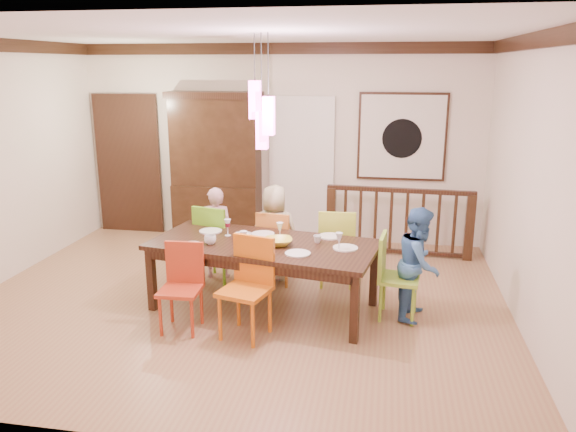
% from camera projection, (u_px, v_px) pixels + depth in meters
% --- Properties ---
extents(floor, '(6.00, 6.00, 0.00)m').
position_uv_depth(floor, '(238.00, 300.00, 6.38)').
color(floor, '#9F6F4C').
rests_on(floor, ground).
extents(ceiling, '(6.00, 6.00, 0.00)m').
position_uv_depth(ceiling, '(231.00, 33.00, 5.63)').
color(ceiling, white).
rests_on(ceiling, wall_back).
extents(wall_back, '(6.00, 0.00, 6.00)m').
position_uv_depth(wall_back, '(279.00, 144.00, 8.38)').
color(wall_back, beige).
rests_on(wall_back, floor).
extents(wall_right, '(0.00, 5.00, 5.00)m').
position_uv_depth(wall_right, '(530.00, 185.00, 5.50)').
color(wall_right, beige).
rests_on(wall_right, floor).
extents(crown_molding, '(6.00, 5.00, 0.16)m').
position_uv_depth(crown_molding, '(231.00, 42.00, 5.65)').
color(crown_molding, black).
rests_on(crown_molding, wall_back).
extents(panel_door, '(1.04, 0.07, 2.24)m').
position_uv_depth(panel_door, '(129.00, 166.00, 8.85)').
color(panel_door, black).
rests_on(panel_door, wall_back).
extents(white_doorway, '(0.97, 0.05, 2.22)m').
position_uv_depth(white_doorway, '(301.00, 172.00, 8.40)').
color(white_doorway, silver).
rests_on(white_doorway, wall_back).
extents(painting, '(1.25, 0.06, 1.25)m').
position_uv_depth(painting, '(402.00, 137.00, 8.01)').
color(painting, black).
rests_on(painting, wall_back).
extents(pendant_cluster, '(0.27, 0.21, 1.14)m').
position_uv_depth(pendant_cluster, '(262.00, 115.00, 5.66)').
color(pendant_cluster, '#F048AA').
rests_on(pendant_cluster, ceiling).
extents(dining_table, '(2.55, 1.48, 0.75)m').
position_uv_depth(dining_table, '(264.00, 249.00, 6.04)').
color(dining_table, black).
rests_on(dining_table, floor).
extents(chair_far_left, '(0.53, 0.53, 0.97)m').
position_uv_depth(chair_far_left, '(218.00, 237.00, 6.86)').
color(chair_far_left, '#64AF1F').
rests_on(chair_far_left, floor).
extents(chair_far_mid, '(0.47, 0.47, 0.91)m').
position_uv_depth(chair_far_mid, '(278.00, 241.00, 6.82)').
color(chair_far_mid, '#C9742B').
rests_on(chair_far_mid, floor).
extents(chair_far_right, '(0.45, 0.45, 0.96)m').
position_uv_depth(chair_far_right, '(337.00, 241.00, 6.73)').
color(chair_far_right, '#B9CE37').
rests_on(chair_far_right, floor).
extents(chair_near_left, '(0.41, 0.41, 0.88)m').
position_uv_depth(chair_near_left, '(180.00, 283.00, 5.55)').
color(chair_near_left, '#AD351A').
rests_on(chair_near_left, floor).
extents(chair_near_mid, '(0.54, 0.54, 0.98)m').
position_uv_depth(chair_near_mid, '(245.00, 283.00, 5.40)').
color(chair_near_mid, '#D36512').
rests_on(chair_near_mid, floor).
extents(chair_end_right, '(0.45, 0.45, 0.90)m').
position_uv_depth(chair_end_right, '(399.00, 272.00, 5.83)').
color(chair_end_right, '#94C435').
rests_on(chair_end_right, floor).
extents(china_hutch, '(1.40, 0.46, 2.22)m').
position_uv_depth(china_hutch, '(216.00, 167.00, 8.43)').
color(china_hutch, black).
rests_on(china_hutch, floor).
extents(balustrade, '(2.02, 0.18, 0.96)m').
position_uv_depth(balustrade, '(399.00, 221.00, 7.80)').
color(balustrade, black).
rests_on(balustrade, floor).
extents(person_far_left, '(0.46, 0.34, 1.16)m').
position_uv_depth(person_far_left, '(216.00, 233.00, 6.96)').
color(person_far_left, '#EDB4C2').
rests_on(person_far_left, floor).
extents(person_far_mid, '(0.62, 0.43, 1.20)m').
position_uv_depth(person_far_mid, '(275.00, 233.00, 6.88)').
color(person_far_mid, '#BBB58D').
rests_on(person_far_mid, floor).
extents(person_end_right, '(0.57, 0.67, 1.19)m').
position_uv_depth(person_end_right, '(419.00, 263.00, 5.83)').
color(person_end_right, '#3F72B3').
rests_on(person_end_right, floor).
extents(serving_bowl, '(0.36, 0.36, 0.07)m').
position_uv_depth(serving_bowl, '(278.00, 242.00, 5.93)').
color(serving_bowl, gold).
rests_on(serving_bowl, dining_table).
extents(small_bowl, '(0.27, 0.27, 0.06)m').
position_uv_depth(small_bowl, '(243.00, 237.00, 6.11)').
color(small_bowl, white).
rests_on(small_bowl, dining_table).
extents(cup_left, '(0.16, 0.16, 0.10)m').
position_uv_depth(cup_left, '(210.00, 240.00, 5.95)').
color(cup_left, silver).
rests_on(cup_left, dining_table).
extents(cup_right, '(0.11, 0.11, 0.08)m').
position_uv_depth(cup_right, '(317.00, 239.00, 6.00)').
color(cup_right, silver).
rests_on(cup_right, dining_table).
extents(plate_far_left, '(0.26, 0.26, 0.01)m').
position_uv_depth(plate_far_left, '(211.00, 231.00, 6.41)').
color(plate_far_left, white).
rests_on(plate_far_left, dining_table).
extents(plate_far_mid, '(0.26, 0.26, 0.01)m').
position_uv_depth(plate_far_mid, '(263.00, 234.00, 6.29)').
color(plate_far_mid, white).
rests_on(plate_far_mid, dining_table).
extents(plate_far_right, '(0.26, 0.26, 0.01)m').
position_uv_depth(plate_far_right, '(330.00, 236.00, 6.21)').
color(plate_far_right, white).
rests_on(plate_far_right, dining_table).
extents(plate_near_left, '(0.26, 0.26, 0.01)m').
position_uv_depth(plate_near_left, '(191.00, 245.00, 5.90)').
color(plate_near_left, white).
rests_on(plate_near_left, dining_table).
extents(plate_near_mid, '(0.26, 0.26, 0.01)m').
position_uv_depth(plate_near_mid, '(298.00, 253.00, 5.64)').
color(plate_near_mid, white).
rests_on(plate_near_mid, dining_table).
extents(plate_end_right, '(0.26, 0.26, 0.01)m').
position_uv_depth(plate_end_right, '(345.00, 248.00, 5.82)').
color(plate_end_right, white).
rests_on(plate_end_right, dining_table).
extents(wine_glass_a, '(0.08, 0.08, 0.19)m').
position_uv_depth(wine_glass_a, '(228.00, 227.00, 6.23)').
color(wine_glass_a, '#590C19').
rests_on(wine_glass_a, dining_table).
extents(wine_glass_b, '(0.08, 0.08, 0.19)m').
position_uv_depth(wine_glass_b, '(280.00, 231.00, 6.10)').
color(wine_glass_b, silver).
rests_on(wine_glass_b, dining_table).
extents(wine_glass_c, '(0.08, 0.08, 0.19)m').
position_uv_depth(wine_glass_c, '(244.00, 240.00, 5.79)').
color(wine_glass_c, '#590C19').
rests_on(wine_glass_c, dining_table).
extents(wine_glass_d, '(0.08, 0.08, 0.19)m').
position_uv_depth(wine_glass_d, '(339.00, 242.00, 5.73)').
color(wine_glass_d, silver).
rests_on(wine_glass_d, dining_table).
extents(napkin, '(0.18, 0.14, 0.01)m').
position_uv_depth(napkin, '(248.00, 250.00, 5.74)').
color(napkin, '#D83359').
rests_on(napkin, dining_table).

